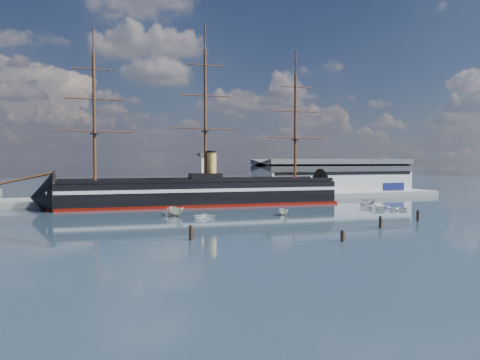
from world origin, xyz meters
name	(u,v)px	position (x,y,z in m)	size (l,w,h in m)	color
ground	(226,211)	(0.00, 40.00, 0.00)	(600.00, 600.00, 0.00)	#212C3C
quay	(222,200)	(10.00, 76.00, 0.00)	(180.00, 18.00, 2.00)	slate
warehouse	(332,176)	(58.00, 80.00, 7.98)	(63.00, 21.00, 11.60)	#B7BABC
quay_tower	(206,174)	(3.00, 73.00, 9.75)	(5.00, 5.00, 15.00)	silver
warship	(194,193)	(-4.39, 60.00, 4.04)	(113.27, 20.74, 53.94)	black
motorboat_a	(177,216)	(-15.75, 33.12, 0.00)	(7.64, 2.80, 3.06)	beige
motorboat_b	(206,218)	(-9.94, 25.95, 0.00)	(3.59, 1.44, 1.68)	white
motorboat_c	(284,215)	(11.07, 25.43, 0.00)	(5.48, 2.01, 2.19)	beige
motorboat_d	(168,216)	(-17.53, 34.81, 0.00)	(6.33, 2.74, 2.32)	white
motorboat_e	(399,210)	(47.26, 25.32, 0.00)	(3.28, 1.31, 1.53)	white
motorboat_f	(367,205)	(48.13, 41.87, 0.00)	(7.08, 2.60, 2.83)	silver
motorboat_g	(378,209)	(44.16, 30.78, 0.00)	(5.15, 2.06, 2.41)	white
piling_near_left	(191,240)	(-20.89, -3.79, 0.00)	(0.64, 0.64, 3.35)	black
piling_near_mid	(342,241)	(3.97, -14.23, 0.00)	(0.64, 0.64, 2.65)	black
piling_near_right	(380,228)	(20.71, -2.27, 0.00)	(0.64, 0.64, 3.16)	black
piling_far_right	(418,221)	(36.28, 4.54, 0.00)	(0.64, 0.64, 3.20)	black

